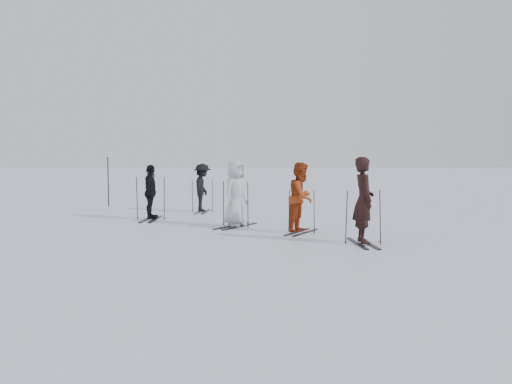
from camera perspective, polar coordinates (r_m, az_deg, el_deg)
ground at (r=14.33m, az=0.29°, el=-4.27°), size 120.00×120.00×0.00m
skier_near_dark at (r=12.98m, az=10.70°, el=-0.91°), size 0.46×0.70×1.93m
skier_red at (r=14.59m, az=4.58°, el=-0.63°), size 1.03×1.09×1.77m
skier_grey at (r=15.76m, az=-2.06°, el=-0.20°), size 0.98×1.06×1.81m
skier_uphill_left at (r=17.69m, az=-10.50°, el=-0.07°), size 0.49×1.00×1.65m
skier_uphill_far at (r=19.69m, az=-5.39°, el=0.37°), size 0.77×1.14×1.64m
skis_near_dark at (r=13.01m, az=10.69°, el=-2.39°), size 1.72×0.91×1.26m
skis_red at (r=14.62m, az=4.57°, el=-1.87°), size 1.76×1.53×1.14m
skis_grey at (r=15.78m, az=-2.06°, el=-1.13°), size 2.00×1.79×1.30m
skis_uphill_left at (r=17.70m, az=-10.50°, el=-0.54°), size 1.95×1.16×1.36m
skis_uphill_far at (r=19.71m, az=-5.39°, el=-0.36°), size 1.67×1.06×1.14m
piste_marker at (r=22.46m, az=-14.57°, el=1.03°), size 0.05×0.05×1.89m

